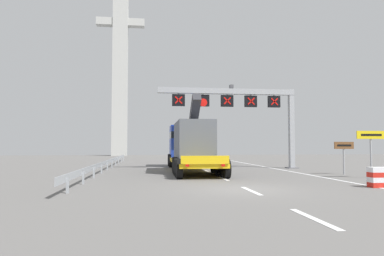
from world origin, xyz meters
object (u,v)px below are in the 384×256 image
at_px(tourist_info_sign_brown, 344,150).
at_px(overhead_lane_gantry, 243,104).
at_px(crash_barrier_striped, 380,177).
at_px(bridge_pylon_distant, 120,46).
at_px(exit_sign_yellow, 371,142).
at_px(heavy_haul_truck_yellow, 189,144).

bearing_deg(tourist_info_sign_brown, overhead_lane_gantry, 127.81).
bearing_deg(crash_barrier_striped, tourist_info_sign_brown, 71.33).
bearing_deg(overhead_lane_gantry, crash_barrier_striped, -78.30).
distance_m(overhead_lane_gantry, bridge_pylon_distant, 43.47).
xyz_separation_m(exit_sign_yellow, bridge_pylon_distant, (-18.26, 47.40, 18.74)).
distance_m(overhead_lane_gantry, crash_barrier_striped, 14.13).
bearing_deg(crash_barrier_striped, overhead_lane_gantry, 101.70).
bearing_deg(exit_sign_yellow, crash_barrier_striped, -120.36).
height_order(tourist_info_sign_brown, crash_barrier_striped, tourist_info_sign_brown).
height_order(overhead_lane_gantry, crash_barrier_striped, overhead_lane_gantry).
height_order(overhead_lane_gantry, heavy_haul_truck_yellow, overhead_lane_gantry).
bearing_deg(exit_sign_yellow, overhead_lane_gantry, 119.17).
xyz_separation_m(crash_barrier_striped, bridge_pylon_distant, (-15.92, 51.39, 20.38)).
bearing_deg(crash_barrier_striped, exit_sign_yellow, 59.64).
relative_size(overhead_lane_gantry, bridge_pylon_distant, 0.28).
distance_m(heavy_haul_truck_yellow, tourist_info_sign_brown, 11.02).
xyz_separation_m(overhead_lane_gantry, heavy_haul_truck_yellow, (-4.51, -0.69, -3.32)).
bearing_deg(crash_barrier_striped, bridge_pylon_distant, 107.21).
xyz_separation_m(heavy_haul_truck_yellow, exit_sign_yellow, (9.54, -8.31, 0.10)).
relative_size(overhead_lane_gantry, tourist_info_sign_brown, 5.46).
height_order(heavy_haul_truck_yellow, exit_sign_yellow, heavy_haul_truck_yellow).
height_order(overhead_lane_gantry, exit_sign_yellow, overhead_lane_gantry).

